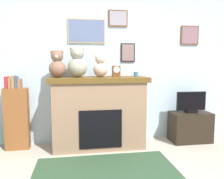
{
  "coord_description": "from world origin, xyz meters",
  "views": [
    {
      "loc": [
        -0.4,
        -2.01,
        1.41
      ],
      "look_at": [
        0.18,
        1.65,
        0.97
      ],
      "focal_mm": 35.68,
      "sensor_mm": 36.0,
      "label": 1
    }
  ],
  "objects": [
    {
      "name": "mantel_clock",
      "position": [
        0.25,
        1.63,
        1.28
      ],
      "size": [
        0.13,
        0.1,
        0.19
      ],
      "color": "brown",
      "rests_on": "fireplace"
    },
    {
      "name": "teddy_bear_brown",
      "position": [
        -0.01,
        1.63,
        1.35
      ],
      "size": [
        0.23,
        0.23,
        0.38
      ],
      "color": "#CBAB95",
      "rests_on": "fireplace"
    },
    {
      "name": "television",
      "position": [
        1.62,
        1.64,
        0.71
      ],
      "size": [
        0.55,
        0.14,
        0.37
      ],
      "color": "black",
      "rests_on": "tv_stand"
    },
    {
      "name": "back_wall",
      "position": [
        0.0,
        2.0,
        1.31
      ],
      "size": [
        5.2,
        0.15,
        2.6
      ],
      "color": "silver",
      "rests_on": "ground_plane"
    },
    {
      "name": "tv_stand",
      "position": [
        1.62,
        1.64,
        0.27
      ],
      "size": [
        0.7,
        0.4,
        0.53
      ],
      "primitive_type": "cube",
      "color": "black",
      "rests_on": "ground_plane"
    },
    {
      "name": "fireplace",
      "position": [
        -0.04,
        1.65,
        0.6
      ],
      "size": [
        1.61,
        0.64,
        1.19
      ],
      "color": "#907054",
      "rests_on": "ground_plane"
    },
    {
      "name": "bookshelf",
      "position": [
        -1.38,
        1.74,
        0.55
      ],
      "size": [
        0.37,
        0.16,
        1.21
      ],
      "color": "brown",
      "rests_on": "ground_plane"
    },
    {
      "name": "teddy_bear_grey",
      "position": [
        -0.7,
        1.63,
        1.38
      ],
      "size": [
        0.27,
        0.27,
        0.44
      ],
      "color": "brown",
      "rests_on": "fireplace"
    },
    {
      "name": "teddy_bear_tan",
      "position": [
        -0.38,
        1.63,
        1.41
      ],
      "size": [
        0.31,
        0.31,
        0.5
      ],
      "color": "gray",
      "rests_on": "fireplace"
    },
    {
      "name": "area_rug",
      "position": [
        -0.04,
        0.68,
        0.0
      ],
      "size": [
        1.89,
        1.19,
        0.01
      ],
      "primitive_type": "cube",
      "color": "#2C482E",
      "rests_on": "ground_plane"
    },
    {
      "name": "candle_jar",
      "position": [
        0.59,
        1.63,
        1.23
      ],
      "size": [
        0.07,
        0.07,
        0.08
      ],
      "primitive_type": "cylinder",
      "color": "teal",
      "rests_on": "fireplace"
    }
  ]
}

